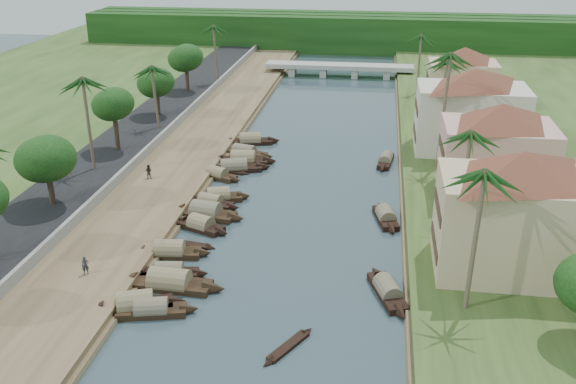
# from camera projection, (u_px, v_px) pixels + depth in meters

# --- Properties ---
(ground) EXTENTS (220.00, 220.00, 0.00)m
(ground) POSITION_uv_depth(u_px,v_px,m) (282.00, 254.00, 57.36)
(ground) COLOR #32444B
(ground) RESTS_ON ground
(left_bank) EXTENTS (10.00, 180.00, 0.80)m
(left_bank) POSITION_uv_depth(u_px,v_px,m) (177.00, 164.00, 77.54)
(left_bank) COLOR brown
(left_bank) RESTS_ON ground
(right_bank) EXTENTS (16.00, 180.00, 1.20)m
(right_bank) POSITION_uv_depth(u_px,v_px,m) (474.00, 178.00, 72.85)
(right_bank) COLOR #29431B
(right_bank) RESTS_ON ground
(road) EXTENTS (8.00, 180.00, 1.40)m
(road) POSITION_uv_depth(u_px,v_px,m) (110.00, 158.00, 78.54)
(road) COLOR black
(road) RESTS_ON ground
(retaining_wall) EXTENTS (0.40, 180.00, 1.10)m
(retaining_wall) POSITION_uv_depth(u_px,v_px,m) (143.00, 155.00, 77.72)
(retaining_wall) COLOR gray
(retaining_wall) RESTS_ON left_bank
(treeline) EXTENTS (120.00, 14.00, 8.00)m
(treeline) POSITION_uv_depth(u_px,v_px,m) (348.00, 32.00, 146.94)
(treeline) COLOR black
(treeline) RESTS_ON ground
(bridge) EXTENTS (28.00, 4.00, 2.40)m
(bridge) POSITION_uv_depth(u_px,v_px,m) (339.00, 68.00, 122.31)
(bridge) COLOR #A0A297
(bridge) RESTS_ON ground
(building_near) EXTENTS (14.85, 14.85, 10.20)m
(building_near) POSITION_uv_depth(u_px,v_px,m) (516.00, 212.00, 50.54)
(building_near) COLOR #CAB488
(building_near) RESTS_ON right_bank
(building_mid) EXTENTS (14.11, 14.11, 9.70)m
(building_mid) POSITION_uv_depth(u_px,v_px,m) (497.00, 149.00, 65.09)
(building_mid) COLOR #D9A39A
(building_mid) RESTS_ON right_bank
(building_far) EXTENTS (15.59, 15.59, 10.20)m
(building_far) POSITION_uv_depth(u_px,v_px,m) (471.00, 110.00, 77.88)
(building_far) COLOR beige
(building_far) RESTS_ON right_bank
(building_distant) EXTENTS (12.62, 12.62, 9.20)m
(building_distant) POSITION_uv_depth(u_px,v_px,m) (462.00, 77.00, 96.18)
(building_distant) COLOR #CAB488
(building_distant) RESTS_ON right_bank
(sampan_0) EXTENTS (7.44, 3.10, 1.96)m
(sampan_0) POSITION_uv_depth(u_px,v_px,m) (151.00, 310.00, 48.42)
(sampan_0) COLOR black
(sampan_0) RESTS_ON ground
(sampan_1) EXTENTS (8.05, 4.29, 2.33)m
(sampan_1) POSITION_uv_depth(u_px,v_px,m) (136.00, 305.00, 49.01)
(sampan_1) COLOR black
(sampan_1) RESTS_ON ground
(sampan_2) EXTENTS (9.68, 2.46, 2.49)m
(sampan_2) POSITION_uv_depth(u_px,v_px,m) (170.00, 283.00, 52.02)
(sampan_2) COLOR black
(sampan_2) RESTS_ON ground
(sampan_3) EXTENTS (6.86, 2.26, 1.87)m
(sampan_3) POSITION_uv_depth(u_px,v_px,m) (169.00, 272.00, 53.60)
(sampan_3) COLOR black
(sampan_3) RESTS_ON ground
(sampan_4) EXTENTS (7.77, 2.50, 2.18)m
(sampan_4) POSITION_uv_depth(u_px,v_px,m) (170.00, 252.00, 56.98)
(sampan_4) COLOR black
(sampan_4) RESTS_ON ground
(sampan_5) EXTENTS (6.64, 3.99, 2.11)m
(sampan_5) POSITION_uv_depth(u_px,v_px,m) (201.00, 226.00, 61.85)
(sampan_5) COLOR black
(sampan_5) RESTS_ON ground
(sampan_6) EXTENTS (8.62, 3.32, 2.48)m
(sampan_6) POSITION_uv_depth(u_px,v_px,m) (206.00, 213.00, 64.49)
(sampan_6) COLOR black
(sampan_6) RESTS_ON ground
(sampan_7) EXTENTS (7.01, 3.00, 1.88)m
(sampan_7) POSITION_uv_depth(u_px,v_px,m) (210.00, 202.00, 66.93)
(sampan_7) COLOR black
(sampan_7) RESTS_ON ground
(sampan_8) EXTENTS (7.12, 3.62, 2.16)m
(sampan_8) POSITION_uv_depth(u_px,v_px,m) (219.00, 197.00, 68.25)
(sampan_8) COLOR black
(sampan_8) RESTS_ON ground
(sampan_9) EXTENTS (9.20, 4.38, 2.29)m
(sampan_9) POSITION_uv_depth(u_px,v_px,m) (234.00, 168.00, 76.27)
(sampan_9) COLOR black
(sampan_9) RESTS_ON ground
(sampan_10) EXTENTS (6.74, 3.93, 1.90)m
(sampan_10) POSITION_uv_depth(u_px,v_px,m) (217.00, 175.00, 74.27)
(sampan_10) COLOR black
(sampan_10) RESTS_ON ground
(sampan_11) EXTENTS (8.69, 2.59, 2.43)m
(sampan_11) POSITION_uv_depth(u_px,v_px,m) (243.00, 160.00, 78.85)
(sampan_11) COLOR black
(sampan_11) RESTS_ON ground
(sampan_12) EXTENTS (8.32, 3.62, 1.99)m
(sampan_12) POSITION_uv_depth(u_px,v_px,m) (244.00, 152.00, 81.52)
(sampan_12) COLOR black
(sampan_12) RESTS_ON ground
(sampan_13) EXTENTS (8.42, 3.67, 2.25)m
(sampan_13) POSITION_uv_depth(u_px,v_px,m) (250.00, 141.00, 85.70)
(sampan_13) COLOR black
(sampan_13) RESTS_ON ground
(sampan_14) EXTENTS (4.01, 8.03, 1.97)m
(sampan_14) POSITION_uv_depth(u_px,v_px,m) (388.00, 291.00, 50.91)
(sampan_14) COLOR black
(sampan_14) RESTS_ON ground
(sampan_15) EXTENTS (3.07, 7.33, 1.96)m
(sampan_15) POSITION_uv_depth(u_px,v_px,m) (386.00, 217.00, 63.68)
(sampan_15) COLOR black
(sampan_15) RESTS_ON ground
(sampan_16) EXTENTS (2.27, 7.34, 1.82)m
(sampan_16) POSITION_uv_depth(u_px,v_px,m) (386.00, 160.00, 78.73)
(sampan_16) COLOR black
(sampan_16) RESTS_ON ground
(canoe_0) EXTENTS (3.40, 5.28, 0.75)m
(canoe_0) POSITION_uv_depth(u_px,v_px,m) (288.00, 347.00, 44.76)
(canoe_0) COLOR black
(canoe_0) RESTS_ON ground
(canoe_1) EXTENTS (5.19, 1.51, 0.83)m
(canoe_1) POSITION_uv_depth(u_px,v_px,m) (190.00, 245.00, 58.83)
(canoe_1) COLOR black
(canoe_1) RESTS_ON ground
(canoe_2) EXTENTS (4.79, 0.79, 0.69)m
(canoe_2) POSITION_uv_depth(u_px,v_px,m) (230.00, 173.00, 75.69)
(canoe_2) COLOR black
(canoe_2) RESTS_ON ground
(palm_0) EXTENTS (3.20, 3.20, 12.19)m
(palm_0) POSITION_uv_depth(u_px,v_px,m) (482.00, 177.00, 43.32)
(palm_0) COLOR #73674D
(palm_0) RESTS_ON ground
(palm_1) EXTENTS (3.20, 3.20, 10.50)m
(palm_1) POSITION_uv_depth(u_px,v_px,m) (470.00, 136.00, 56.87)
(palm_1) COLOR #73674D
(palm_1) RESTS_ON ground
(palm_2) EXTENTS (3.20, 3.20, 14.43)m
(palm_2) POSITION_uv_depth(u_px,v_px,m) (448.00, 58.00, 69.90)
(palm_2) COLOR #73674D
(palm_2) RESTS_ON ground
(palm_3) EXTENTS (3.20, 3.20, 10.23)m
(palm_3) POSITION_uv_depth(u_px,v_px,m) (442.00, 63.00, 87.36)
(palm_3) COLOR #73674D
(palm_3) RESTS_ON ground
(palm_5) EXTENTS (3.20, 3.20, 11.88)m
(palm_5) POSITION_uv_depth(u_px,v_px,m) (83.00, 82.00, 69.35)
(palm_5) COLOR #73674D
(palm_5) RESTS_ON ground
(palm_6) EXTENTS (3.20, 3.20, 9.77)m
(palm_6) POSITION_uv_depth(u_px,v_px,m) (154.00, 69.00, 84.91)
(palm_6) COLOR #73674D
(palm_6) RESTS_ON ground
(palm_7) EXTENTS (3.20, 3.20, 10.83)m
(palm_7) POSITION_uv_depth(u_px,v_px,m) (421.00, 37.00, 103.09)
(palm_7) COLOR #73674D
(palm_7) RESTS_ON ground
(palm_8) EXTENTS (3.20, 3.20, 11.12)m
(palm_8) POSITION_uv_depth(u_px,v_px,m) (215.00, 28.00, 109.11)
(palm_8) COLOR #73674D
(palm_8) RESTS_ON ground
(tree_2) EXTENTS (5.45, 5.45, 6.99)m
(tree_2) POSITION_uv_depth(u_px,v_px,m) (46.00, 159.00, 62.44)
(tree_2) COLOR #453327
(tree_2) RESTS_ON ground
(tree_3) EXTENTS (4.65, 4.65, 7.60)m
(tree_3) POSITION_uv_depth(u_px,v_px,m) (113.00, 105.00, 77.57)
(tree_3) COLOR #453327
(tree_3) RESTS_ON ground
(tree_4) EXTENTS (4.83, 4.83, 6.69)m
(tree_4) POSITION_uv_depth(u_px,v_px,m) (156.00, 83.00, 92.00)
(tree_4) COLOR #453327
(tree_4) RESTS_ON ground
(tree_5) EXTENTS (5.18, 5.18, 7.49)m
(tree_5) POSITION_uv_depth(u_px,v_px,m) (186.00, 58.00, 105.36)
(tree_5) COLOR #453327
(tree_5) RESTS_ON ground
(tree_6) EXTENTS (4.39, 4.39, 7.07)m
(tree_6) POSITION_uv_depth(u_px,v_px,m) (510.00, 106.00, 79.40)
(tree_6) COLOR #453327
(tree_6) RESTS_ON ground
(person_near) EXTENTS (0.68, 0.58, 1.58)m
(person_near) POSITION_uv_depth(u_px,v_px,m) (85.00, 265.00, 52.31)
(person_near) COLOR #2C2A33
(person_near) RESTS_ON left_bank
(person_far) EXTENTS (0.81, 0.64, 1.61)m
(person_far) POSITION_uv_depth(u_px,v_px,m) (149.00, 171.00, 71.92)
(person_far) COLOR #2F2721
(person_far) RESTS_ON left_bank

